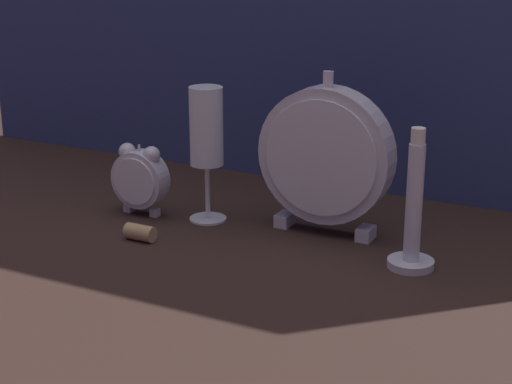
# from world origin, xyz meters

# --- Properties ---
(ground_plane) EXTENTS (4.00, 4.00, 0.00)m
(ground_plane) POSITION_xyz_m (0.00, 0.00, 0.00)
(ground_plane) COLOR black
(alarm_clock_twin_bell) EXTENTS (0.08, 0.03, 0.11)m
(alarm_clock_twin_bell) POSITION_xyz_m (-0.18, 0.06, 0.06)
(alarm_clock_twin_bell) COLOR silver
(alarm_clock_twin_bell) RESTS_ON ground_plane
(mantel_clock_silver) EXTENTS (0.19, 0.04, 0.23)m
(mantel_clock_silver) POSITION_xyz_m (0.09, 0.11, 0.11)
(mantel_clock_silver) COLOR silver
(mantel_clock_silver) RESTS_ON ground_plane
(champagne_flute) EXTENTS (0.05, 0.05, 0.19)m
(champagne_flute) POSITION_xyz_m (-0.08, 0.09, 0.13)
(champagne_flute) COLOR silver
(champagne_flute) RESTS_ON ground_plane
(brass_candlestick) EXTENTS (0.06, 0.06, 0.18)m
(brass_candlestick) POSITION_xyz_m (0.23, 0.05, 0.06)
(brass_candlestick) COLOR silver
(brass_candlestick) RESTS_ON ground_plane
(wine_cork) EXTENTS (0.04, 0.02, 0.02)m
(wine_cork) POSITION_xyz_m (-0.12, -0.03, 0.01)
(wine_cork) COLOR tan
(wine_cork) RESTS_ON ground_plane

